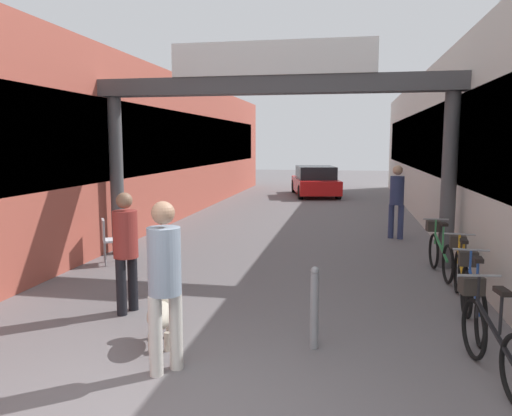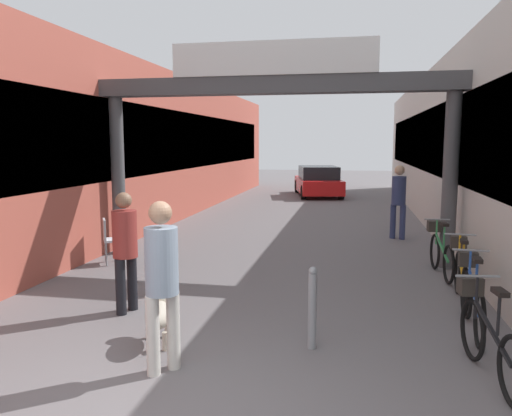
# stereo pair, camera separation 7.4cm
# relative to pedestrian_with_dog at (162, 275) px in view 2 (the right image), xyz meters

# --- Properties ---
(storefront_left) EXTENTS (3.00, 26.00, 4.41)m
(storefront_left) POSITION_rel_pedestrian_with_dog_xyz_m (-4.76, 9.67, 1.17)
(storefront_left) COLOR #B25142
(storefront_left) RESTS_ON ground_plane
(storefront_right) EXTENTS (3.00, 26.00, 4.41)m
(storefront_right) POSITION_rel_pedestrian_with_dog_xyz_m (5.42, 9.67, 1.17)
(storefront_right) COLOR beige
(storefront_right) RESTS_ON ground_plane
(arcade_sign_gateway) EXTENTS (7.40, 0.47, 4.29)m
(arcade_sign_gateway) POSITION_rel_pedestrian_with_dog_xyz_m (0.33, 5.15, 2.01)
(arcade_sign_gateway) COLOR #4C4C4F
(arcade_sign_gateway) RESTS_ON ground_plane
(pedestrian_with_dog) EXTENTS (0.48, 0.48, 1.79)m
(pedestrian_with_dog) POSITION_rel_pedestrian_with_dog_xyz_m (0.00, 0.00, 0.00)
(pedestrian_with_dog) COLOR silver
(pedestrian_with_dog) RESTS_ON ground_plane
(pedestrian_companion) EXTENTS (0.42, 0.42, 1.70)m
(pedestrian_companion) POSITION_rel_pedestrian_with_dog_xyz_m (-1.19, 1.64, -0.06)
(pedestrian_companion) COLOR black
(pedestrian_companion) RESTS_ON ground_plane
(pedestrian_carrying_crate) EXTENTS (0.44, 0.44, 1.82)m
(pedestrian_carrying_crate) POSITION_rel_pedestrian_with_dog_xyz_m (3.00, 7.95, 0.02)
(pedestrian_carrying_crate) COLOR navy
(pedestrian_carrying_crate) RESTS_ON ground_plane
(dog_on_leash) EXTENTS (0.49, 0.81, 0.57)m
(dog_on_leash) POSITION_rel_pedestrian_with_dog_xyz_m (-0.35, 0.73, -0.68)
(dog_on_leash) COLOR beige
(dog_on_leash) RESTS_ON ground_plane
(bicycle_black_nearest) EXTENTS (0.46, 1.68, 0.98)m
(bicycle_black_nearest) POSITION_rel_pedestrian_with_dog_xyz_m (3.27, 0.53, -0.60)
(bicycle_black_nearest) COLOR black
(bicycle_black_nearest) RESTS_ON ground_plane
(bicycle_blue_second) EXTENTS (0.46, 1.69, 0.98)m
(bicycle_blue_second) POSITION_rel_pedestrian_with_dog_xyz_m (3.42, 1.89, -0.60)
(bicycle_blue_second) COLOR black
(bicycle_blue_second) RESTS_ON ground_plane
(bicycle_orange_third) EXTENTS (0.46, 1.69, 0.98)m
(bicycle_orange_third) POSITION_rel_pedestrian_with_dog_xyz_m (3.51, 3.07, -0.60)
(bicycle_orange_third) COLOR black
(bicycle_orange_third) RESTS_ON ground_plane
(bicycle_green_farthest) EXTENTS (0.46, 1.69, 0.98)m
(bicycle_green_farthest) POSITION_rel_pedestrian_with_dog_xyz_m (3.47, 4.61, -0.60)
(bicycle_green_farthest) COLOR black
(bicycle_green_farthest) RESTS_ON ground_plane
(bollard_post_metal) EXTENTS (0.10, 0.10, 0.97)m
(bollard_post_metal) POSITION_rel_pedestrian_with_dog_xyz_m (1.47, 0.89, -0.54)
(bollard_post_metal) COLOR gray
(bollard_post_metal) RESTS_ON ground_plane
(cafe_chair_aluminium_nearer) EXTENTS (0.55, 0.55, 0.89)m
(cafe_chair_aluminium_nearer) POSITION_rel_pedestrian_with_dog_xyz_m (-2.77, 4.24, -0.49)
(cafe_chair_aluminium_nearer) COLOR gray
(cafe_chair_aluminium_nearer) RESTS_ON ground_plane
(parked_car_red) EXTENTS (2.51, 4.27, 1.33)m
(parked_car_red) POSITION_rel_pedestrian_with_dog_xyz_m (0.37, 17.67, -0.39)
(parked_car_red) COLOR red
(parked_car_red) RESTS_ON ground_plane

